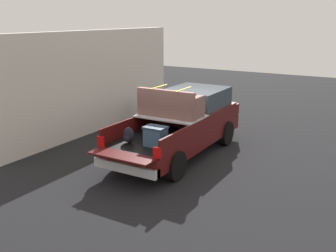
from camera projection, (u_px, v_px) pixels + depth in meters
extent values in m
plane|color=black|center=(178.00, 155.00, 12.42)|extent=(40.00, 40.00, 0.00)
cube|color=#470F0F|center=(178.00, 136.00, 12.25)|extent=(5.50, 1.92, 0.46)
cube|color=black|center=(157.00, 139.00, 11.19)|extent=(2.80, 1.80, 0.04)
cube|color=#470F0F|center=(131.00, 126.00, 11.58)|extent=(2.80, 0.06, 0.50)
cube|color=#470F0F|center=(186.00, 136.00, 10.67)|extent=(2.80, 0.06, 0.50)
cube|color=#470F0F|center=(180.00, 120.00, 12.27)|extent=(0.06, 1.80, 0.50)
cube|color=#470F0F|center=(122.00, 156.00, 9.80)|extent=(0.55, 1.80, 0.04)
cube|color=#B2B2B7|center=(171.00, 116.00, 11.70)|extent=(1.25, 1.92, 0.04)
cube|color=#470F0F|center=(197.00, 113.00, 13.24)|extent=(2.30, 1.92, 0.50)
cube|color=#2D3842|center=(196.00, 97.00, 13.02)|extent=(1.94, 1.76, 0.59)
cube|color=#470F0F|center=(214.00, 107.00, 14.38)|extent=(0.40, 1.82, 0.38)
cube|color=#B2B2B7|center=(126.00, 167.00, 10.02)|extent=(0.24, 1.92, 0.24)
cube|color=red|center=(101.00, 142.00, 10.40)|extent=(0.06, 0.20, 0.28)
cube|color=red|center=(157.00, 153.00, 9.54)|extent=(0.06, 0.20, 0.28)
cylinder|color=black|center=(180.00, 126.00, 14.19)|extent=(0.82, 0.30, 0.82)
cylinder|color=black|center=(225.00, 133.00, 13.33)|extent=(0.82, 0.30, 0.82)
cylinder|color=black|center=(121.00, 154.00, 11.29)|extent=(0.82, 0.30, 0.82)
cylinder|color=black|center=(175.00, 165.00, 10.43)|extent=(0.82, 0.30, 0.82)
cube|color=#335170|center=(156.00, 137.00, 10.43)|extent=(0.40, 0.55, 0.49)
cube|color=#23394E|center=(155.00, 128.00, 10.36)|extent=(0.44, 0.59, 0.05)
ellipsoid|color=black|center=(149.00, 133.00, 10.80)|extent=(0.20, 0.34, 0.51)
ellipsoid|color=black|center=(147.00, 136.00, 10.73)|extent=(0.09, 0.24, 0.22)
ellipsoid|color=black|center=(129.00, 135.00, 10.69)|extent=(0.20, 0.34, 0.44)
ellipsoid|color=black|center=(127.00, 139.00, 10.61)|extent=(0.09, 0.24, 0.20)
cube|color=brown|center=(171.00, 108.00, 11.64)|extent=(0.82, 1.85, 0.42)
cube|color=brown|center=(165.00, 97.00, 11.25)|extent=(0.16, 1.85, 0.40)
cube|color=brown|center=(148.00, 95.00, 12.00)|extent=(0.58, 0.20, 0.22)
cube|color=brown|center=(197.00, 100.00, 11.19)|extent=(0.58, 0.20, 0.22)
cube|color=yellow|center=(159.00, 87.00, 11.67)|extent=(0.92, 0.03, 0.02)
cube|color=yellow|center=(184.00, 89.00, 11.27)|extent=(0.92, 0.03, 0.02)
cube|color=silver|center=(97.00, 81.00, 14.87)|extent=(9.23, 0.36, 3.76)
cylinder|color=#2D2D33|center=(148.00, 111.00, 16.29)|extent=(0.56, 0.56, 0.90)
cylinder|color=#2D2D33|center=(148.00, 99.00, 16.16)|extent=(0.60, 0.60, 0.08)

